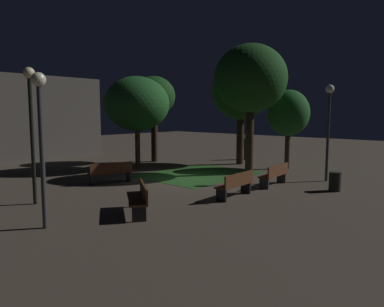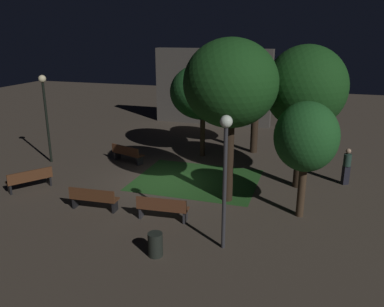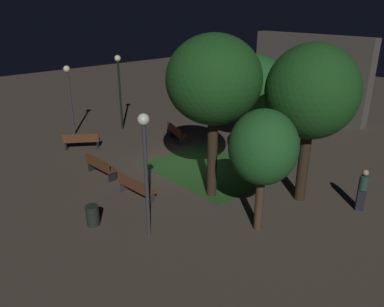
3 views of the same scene
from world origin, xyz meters
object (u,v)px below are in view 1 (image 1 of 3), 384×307
(pedestrian, at_px, (246,146))
(tree_right_canopy, at_px, (154,97))
(trash_bin, at_px, (335,182))
(bench_front_right, at_px, (111,172))
(bench_path_side, at_px, (139,198))
(lamp_post_plaza_west, at_px, (31,112))
(lamp_post_near_wall, at_px, (40,122))
(tree_back_right, at_px, (137,104))
(tree_tall_center, at_px, (288,113))
(tree_back_left, at_px, (251,79))
(lamp_post_plaza_east, at_px, (329,115))
(bench_front_left, at_px, (275,174))
(tree_near_wall, at_px, (241,91))
(bench_near_trees, at_px, (236,184))

(pedestrian, bearing_deg, tree_right_canopy, 142.11)
(trash_bin, bearing_deg, bench_front_right, 121.93)
(bench_path_side, xyz_separation_m, lamp_post_plaza_west, (-1.53, 3.40, 2.50))
(bench_front_right, height_order, lamp_post_near_wall, lamp_post_near_wall)
(tree_back_right, height_order, tree_tall_center, tree_back_right)
(tree_back_right, distance_m, pedestrian, 7.77)
(tree_back_right, bearing_deg, tree_right_canopy, 30.17)
(tree_back_left, relative_size, lamp_post_plaza_east, 1.49)
(bench_front_right, relative_size, tree_right_canopy, 0.36)
(bench_front_left, bearing_deg, tree_back_left, 53.43)
(tree_near_wall, xyz_separation_m, lamp_post_plaza_east, (-1.88, -5.81, -1.33))
(tree_near_wall, relative_size, lamp_post_plaza_east, 1.43)
(tree_right_canopy, bearing_deg, trash_bin, -95.44)
(bench_front_right, bearing_deg, trash_bin, -58.07)
(bench_front_left, xyz_separation_m, tree_tall_center, (4.55, 1.83, 2.43))
(bench_path_side, xyz_separation_m, tree_tall_center, (10.85, 0.90, 2.43))
(bench_path_side, bearing_deg, tree_back_left, 10.32)
(bench_near_trees, height_order, bench_path_side, same)
(lamp_post_near_wall, distance_m, lamp_post_plaza_east, 11.57)
(bench_path_side, xyz_separation_m, lamp_post_plaza_east, (8.74, -2.05, 2.36))
(trash_bin, bearing_deg, tree_near_wall, 61.81)
(bench_front_left, relative_size, lamp_post_plaza_east, 0.44)
(bench_front_right, relative_size, tree_tall_center, 0.45)
(bench_front_left, relative_size, bench_path_side, 1.05)
(bench_front_right, height_order, tree_near_wall, tree_near_wall)
(tree_right_canopy, relative_size, tree_back_left, 0.83)
(bench_front_left, relative_size, trash_bin, 2.52)
(bench_front_left, relative_size, lamp_post_plaza_west, 0.42)
(bench_front_right, height_order, lamp_post_plaza_west, lamp_post_plaza_west)
(tree_right_canopy, bearing_deg, tree_near_wall, -59.65)
(bench_near_trees, distance_m, tree_tall_center, 7.88)
(lamp_post_plaza_west, bearing_deg, pedestrian, 5.09)
(tree_right_canopy, relative_size, lamp_post_plaza_west, 1.17)
(tree_near_wall, distance_m, lamp_post_near_wall, 13.52)
(tree_tall_center, xyz_separation_m, pedestrian, (1.71, 3.75, -2.06))
(bench_front_right, relative_size, bench_path_side, 1.06)
(pedestrian, bearing_deg, lamp_post_near_wall, -165.48)
(tree_tall_center, height_order, pedestrian, tree_tall_center)
(bench_near_trees, xyz_separation_m, lamp_post_plaza_west, (-5.11, 4.33, 2.50))
(tree_right_canopy, distance_m, tree_tall_center, 7.88)
(bench_near_trees, xyz_separation_m, bench_path_side, (-3.58, 0.92, 0.00))
(tree_back_right, distance_m, lamp_post_plaza_west, 7.81)
(bench_front_left, distance_m, lamp_post_plaza_east, 3.58)
(lamp_post_near_wall, bearing_deg, bench_front_right, 38.54)
(bench_path_side, relative_size, tree_back_right, 0.36)
(tree_back_left, relative_size, trash_bin, 8.50)
(bench_front_left, xyz_separation_m, tree_near_wall, (4.32, 4.68, 3.69))
(trash_bin, bearing_deg, lamp_post_near_wall, 157.75)
(tree_near_wall, xyz_separation_m, tree_right_canopy, (-2.60, 4.44, -0.31))
(lamp_post_near_wall, bearing_deg, bench_front_left, -10.87)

